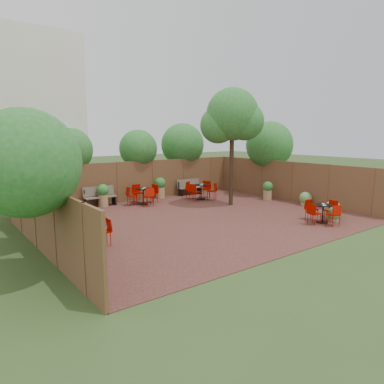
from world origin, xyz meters
TOP-DOWN VIEW (x-y plane):
  - ground at (0.00, 0.00)m, footprint 80.00×80.00m
  - courtyard_paving at (0.00, 0.00)m, footprint 12.00×10.00m
  - fence_back at (0.00, 5.00)m, footprint 12.00×0.08m
  - fence_left at (-6.00, 0.00)m, footprint 0.08×10.00m
  - fence_right at (6.00, 0.00)m, footprint 0.08×10.00m
  - neighbour_building at (-4.50, 8.00)m, footprint 5.00×4.00m
  - overhang_foliage at (-1.62, 2.61)m, footprint 15.84×10.74m
  - courtyard_tree at (2.93, 1.10)m, footprint 2.61×2.51m
  - park_bench_left at (-2.12, 4.63)m, footprint 1.51×0.51m
  - park_bench_right at (3.10, 4.62)m, footprint 1.44×0.64m
  - bistro_tables at (-1.16, 0.99)m, footprint 10.00×8.77m
  - planters at (-0.72, 3.85)m, footprint 11.23×4.32m
  - low_shrubs at (4.74, -2.60)m, footprint 2.32×3.10m

SIDE VIEW (x-z plane):
  - ground at x=0.00m, z-range 0.00..0.00m
  - courtyard_paving at x=0.00m, z-range 0.00..0.02m
  - low_shrubs at x=4.74m, z-range -0.02..0.67m
  - park_bench_right at x=3.10m, z-range 0.03..0.89m
  - bistro_tables at x=-1.16m, z-range -0.01..0.94m
  - park_bench_left at x=-2.12m, z-range 0.03..0.96m
  - planters at x=-0.72m, z-range 0.04..1.14m
  - fence_back at x=0.00m, z-range 0.00..2.00m
  - fence_left at x=-6.00m, z-range 0.00..2.00m
  - fence_right at x=6.00m, z-range 0.00..2.00m
  - overhang_foliage at x=-1.62m, z-range 1.35..4.09m
  - neighbour_building at x=-4.50m, z-range 0.00..8.00m
  - courtyard_tree at x=2.93m, z-range 1.35..6.77m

